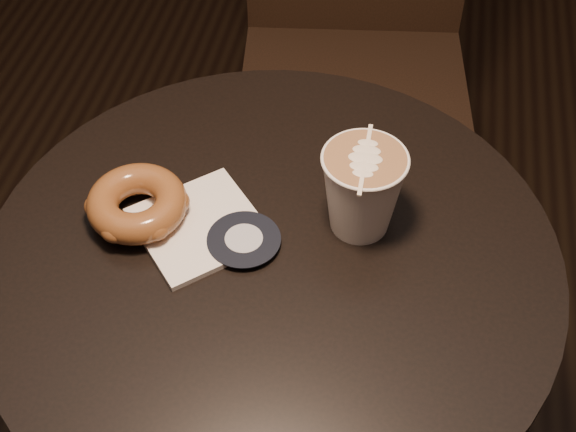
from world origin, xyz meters
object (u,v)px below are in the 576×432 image
Objects in this scene: chair at (357,9)px; doughnut at (137,203)px; cafe_table at (274,342)px; latte_cup at (362,192)px; pastry_bag at (200,226)px.

chair is 8.89× the size of doughnut.
latte_cup reaches higher than cafe_table.
cafe_table is 0.28m from latte_cup.
chair is 7.75× the size of pastry_bag.
cafe_table is 0.29m from doughnut.
chair is 0.69m from latte_cup.
pastry_bag is at bearing -1.91° from doughnut.
latte_cup is at bearing -28.55° from pastry_bag.
chair reaches higher than pastry_bag.
pastry_bag is 1.25× the size of latte_cup.
latte_cup is at bearing 8.45° from doughnut.
chair is at bearing 74.40° from doughnut.
cafe_table is 0.73m from chair.
latte_cup is (0.27, 0.04, 0.03)m from doughnut.
pastry_bag is 0.08m from doughnut.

